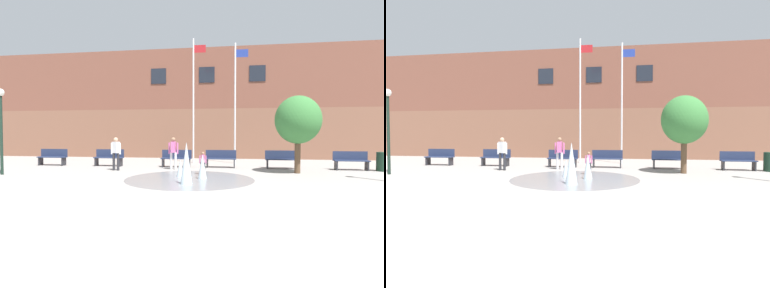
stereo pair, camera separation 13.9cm
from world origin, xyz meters
The scene contains 17 objects.
ground_plane centered at (0.00, 0.00, 0.00)m, with size 100.00×100.00×0.00m, color gray.
library_building centered at (0.00, 17.97, 3.93)m, with size 36.00×6.05×7.87m.
splash_fountain centered at (0.34, 4.84, 0.43)m, with size 5.03×5.03×1.47m.
park_bench_far_left centered at (-8.08, 9.14, 0.48)m, with size 1.60×0.44×0.91m.
park_bench_left_of_flagpoles centered at (-4.81, 9.25, 0.48)m, with size 1.60×0.44×0.91m.
park_bench_under_left_flagpole centered at (-1.05, 9.25, 0.48)m, with size 1.60×0.44×0.91m.
park_bench_center centered at (1.28, 9.41, 0.48)m, with size 1.60×0.44×0.91m.
park_bench_under_right_flagpole centered at (4.35, 9.42, 0.48)m, with size 1.60×0.44×0.91m.
park_bench_near_trashcan centered at (7.59, 9.20, 0.48)m, with size 1.60×0.44×0.91m.
adult_in_red centered at (-3.65, 7.43, 0.93)m, with size 0.50×0.33×1.59m.
child_in_fountain centered at (0.65, 6.61, 0.58)m, with size 0.31×0.23×0.99m.
adult_near_bench centered at (-1.00, 8.22, 0.93)m, with size 0.50×0.34×1.59m.
flagpole_left centered at (-0.47, 11.79, 3.99)m, with size 0.80×0.10×7.49m.
flagpole_right centered at (2.03, 11.79, 3.81)m, with size 0.80×0.10×7.13m.
lamp_post_left_lane centered at (-7.96, 5.32, 2.44)m, with size 0.32×0.32×3.70m.
trash_can centered at (8.93, 8.99, 0.45)m, with size 0.56×0.56×0.90m, color #193323.
street_tree_near_building centered at (4.79, 7.64, 2.38)m, with size 2.01×2.01×3.46m.
Camera 2 is at (2.21, -6.22, 1.78)m, focal length 28.00 mm.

